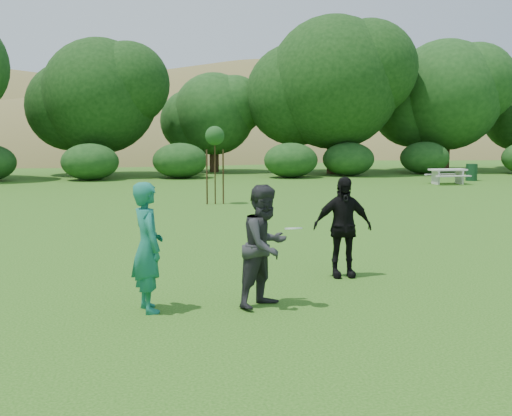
{
  "coord_description": "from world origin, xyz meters",
  "views": [
    {
      "loc": [
        -2.67,
        -9.98,
        2.73
      ],
      "look_at": [
        0.0,
        3.0,
        1.1
      ],
      "focal_mm": 45.0,
      "sensor_mm": 36.0,
      "label": 1
    }
  ],
  "objects": [
    {
      "name": "picnic_table",
      "position": [
        13.19,
        19.47,
        0.52
      ],
      "size": [
        1.8,
        1.48,
        0.76
      ],
      "color": "beige",
      "rests_on": "ground"
    },
    {
      "name": "sapling",
      "position": [
        0.57,
        13.23,
        2.42
      ],
      "size": [
        0.7,
        0.7,
        2.85
      ],
      "color": "#372615",
      "rests_on": "ground"
    },
    {
      "name": "player_black",
      "position": [
        1.26,
        1.17,
        0.94
      ],
      "size": [
        1.13,
        0.54,
        1.87
      ],
      "primitive_type": "imported",
      "rotation": [
        0.0,
        0.0,
        -0.08
      ],
      "color": "black",
      "rests_on": "ground"
    },
    {
      "name": "hillside",
      "position": [
        -0.56,
        68.45,
        -11.97
      ],
      "size": [
        150.0,
        72.0,
        52.0
      ],
      "color": "olive",
      "rests_on": "ground"
    },
    {
      "name": "player_grey",
      "position": [
        -0.57,
        -0.5,
        0.95
      ],
      "size": [
        1.17,
        1.13,
        1.89
      ],
      "primitive_type": "imported",
      "rotation": [
        0.0,
        0.0,
        0.66
      ],
      "color": "#28292B",
      "rests_on": "ground"
    },
    {
      "name": "tree_row",
      "position": [
        3.23,
        28.68,
        4.87
      ],
      "size": [
        53.92,
        10.38,
        9.62
      ],
      "color": "#3A2616",
      "rests_on": "ground"
    },
    {
      "name": "trash_can_near",
      "position": [
        15.5,
        21.21,
        0.45
      ],
      "size": [
        0.6,
        0.6,
        0.9
      ],
      "primitive_type": "cylinder",
      "color": "#153C21",
      "rests_on": "ground"
    },
    {
      "name": "player_teal",
      "position": [
        -2.36,
        -0.4,
        0.98
      ],
      "size": [
        0.62,
        0.8,
        1.96
      ],
      "primitive_type": "imported",
      "rotation": [
        0.0,
        0.0,
        1.81
      ],
      "color": "#176956",
      "rests_on": "ground"
    },
    {
      "name": "frisbee",
      "position": [
        -0.18,
        -0.69,
        1.24
      ],
      "size": [
        0.27,
        0.27,
        0.07
      ],
      "color": "white",
      "rests_on": "ground"
    },
    {
      "name": "ground",
      "position": [
        0.0,
        0.0,
        0.0
      ],
      "size": [
        120.0,
        120.0,
        0.0
      ],
      "primitive_type": "plane",
      "color": "#19470C",
      "rests_on": "ground"
    }
  ]
}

